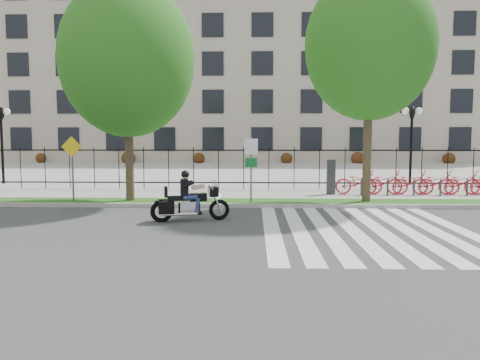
{
  "coord_description": "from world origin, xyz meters",
  "views": [
    {
      "loc": [
        1.69,
        -13.03,
        2.56
      ],
      "look_at": [
        1.21,
        3.0,
        1.13
      ],
      "focal_mm": 35.0,
      "sensor_mm": 36.0,
      "label": 1
    }
  ],
  "objects": [
    {
      "name": "office_building",
      "position": [
        0.0,
        44.92,
        9.97
      ],
      "size": [
        60.0,
        21.9,
        20.15
      ],
      "color": "#AFA58D",
      "rests_on": "ground"
    },
    {
      "name": "grass_verge",
      "position": [
        0.0,
        4.95,
        0.07
      ],
      "size": [
        60.0,
        1.5,
        0.15
      ],
      "primitive_type": "cube",
      "color": "#245114",
      "rests_on": "ground"
    },
    {
      "name": "ground",
      "position": [
        0.0,
        0.0,
        0.0
      ],
      "size": [
        120.0,
        120.0,
        0.0
      ],
      "primitive_type": "plane",
      "color": "#3B3B3E",
      "rests_on": "ground"
    },
    {
      "name": "crosswalk_stripes",
      "position": [
        4.83,
        0.0,
        0.01
      ],
      "size": [
        5.7,
        8.0,
        0.01
      ],
      "primitive_type": null,
      "color": "silver",
      "rests_on": "ground"
    },
    {
      "name": "plaza",
      "position": [
        0.0,
        25.0,
        0.05
      ],
      "size": [
        80.0,
        34.0,
        0.1
      ],
      "primitive_type": "cube",
      "color": "gray",
      "rests_on": "ground"
    },
    {
      "name": "sign_pole_regulatory",
      "position": [
        1.58,
        4.58,
        1.74
      ],
      "size": [
        0.5,
        0.09,
        2.5
      ],
      "color": "#59595B",
      "rests_on": "grass_verge"
    },
    {
      "name": "street_tree_1",
      "position": [
        -3.14,
        4.95,
        5.55
      ],
      "size": [
        5.15,
        5.15,
        8.37
      ],
      "color": "#382A1E",
      "rests_on": "grass_verge"
    },
    {
      "name": "sign_pole_warning",
      "position": [
        -5.25,
        4.58,
        1.74
      ],
      "size": [
        0.78,
        0.09,
        2.49
      ],
      "color": "#59595B",
      "rests_on": "grass_verge"
    },
    {
      "name": "iron_fence",
      "position": [
        0.0,
        9.2,
        1.15
      ],
      "size": [
        30.0,
        0.06,
        2.0
      ],
      "primitive_type": null,
      "color": "black",
      "rests_on": "sidewalk"
    },
    {
      "name": "lamp_post_right",
      "position": [
        10.0,
        12.0,
        3.21
      ],
      "size": [
        1.06,
        0.7,
        4.25
      ],
      "color": "black",
      "rests_on": "ground"
    },
    {
      "name": "lamp_post_left",
      "position": [
        -12.0,
        12.0,
        3.21
      ],
      "size": [
        1.06,
        0.7,
        4.25
      ],
      "color": "black",
      "rests_on": "ground"
    },
    {
      "name": "curb",
      "position": [
        0.0,
        4.1,
        0.07
      ],
      "size": [
        60.0,
        0.2,
        0.15
      ],
      "primitive_type": "cube",
      "color": "#9A9891",
      "rests_on": "ground"
    },
    {
      "name": "motorcycle_rider",
      "position": [
        -0.3,
        1.3,
        0.63
      ],
      "size": [
        2.43,
        1.03,
        1.9
      ],
      "color": "black",
      "rests_on": "ground"
    },
    {
      "name": "street_tree_2",
      "position": [
        6.01,
        4.95,
        6.0
      ],
      "size": [
        4.86,
        4.86,
        8.66
      ],
      "color": "#382A1E",
      "rests_on": "grass_verge"
    },
    {
      "name": "bike_share_station",
      "position": [
        8.91,
        7.2,
        0.68
      ],
      "size": [
        7.88,
        0.89,
        1.5
      ],
      "color": "#2D2D33",
      "rests_on": "sidewalk"
    },
    {
      "name": "sidewalk",
      "position": [
        0.0,
        7.45,
        0.07
      ],
      "size": [
        60.0,
        3.5,
        0.15
      ],
      "primitive_type": "cube",
      "color": "gray",
      "rests_on": "ground"
    }
  ]
}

